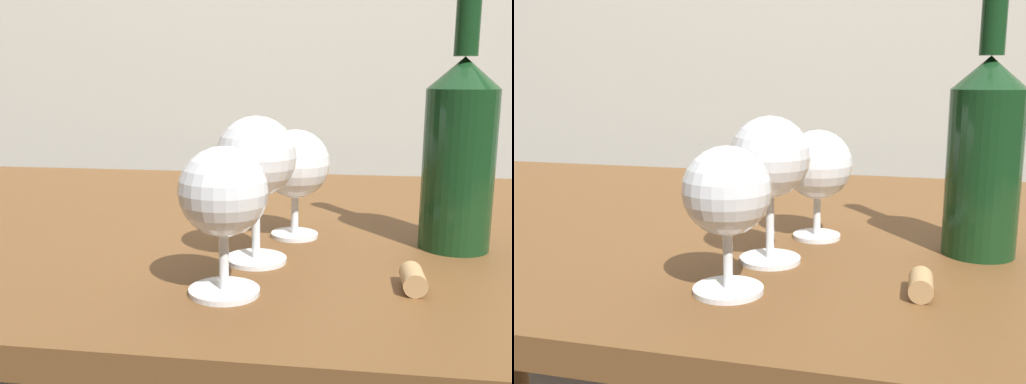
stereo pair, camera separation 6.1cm
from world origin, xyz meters
The scene contains 6 objects.
dining_table centered at (0.00, 0.00, 0.69)m, with size 1.53×0.81×0.78m.
wine_glass_amber centered at (0.05, -0.28, 0.87)m, with size 0.08×0.08×0.14m.
wine_glass_white centered at (0.07, -0.18, 0.89)m, with size 0.08×0.08×0.16m.
wine_glass_rose centered at (0.10, -0.08, 0.87)m, with size 0.08×0.08×0.13m.
wine_bottle centered at (0.29, -0.10, 0.90)m, with size 0.08×0.08×0.31m.
cork centered at (0.23, -0.24, 0.79)m, with size 0.02×0.02×0.04m, color tan.
Camera 1 is at (0.16, -0.77, 0.97)m, focal length 40.56 mm.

